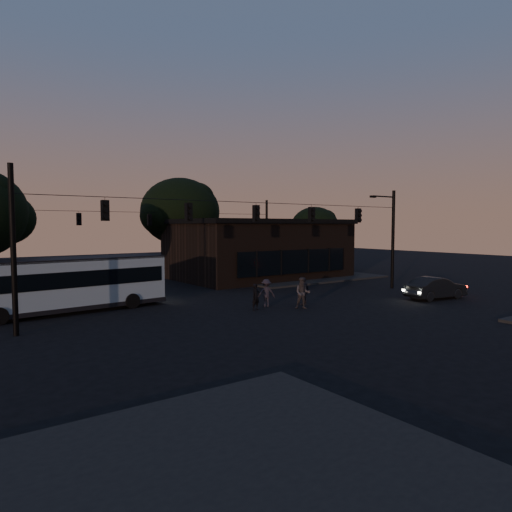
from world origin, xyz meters
TOP-DOWN VIEW (x-y plane):
  - ground at (0.00, 0.00)m, footprint 120.00×120.00m
  - sidewalk_far_right at (12.00, 14.00)m, footprint 14.00×10.00m
  - building at (9.00, 15.97)m, footprint 15.40×10.41m
  - tree_behind at (4.00, 22.00)m, footprint 7.60×7.60m
  - tree_right at (18.00, 18.00)m, footprint 5.20×5.20m
  - signal_rig_near at (0.00, 4.00)m, footprint 26.24×0.30m
  - signal_rig_far at (0.00, 20.00)m, footprint 26.24×0.30m
  - bus at (-9.71, 8.36)m, footprint 10.95×3.42m
  - car at (11.03, -0.98)m, footprint 4.58×2.10m
  - pedestrian_a at (-0.94, 2.72)m, footprint 0.61×0.45m
  - pedestrian_b at (1.54, 1.52)m, footprint 1.13×1.10m
  - pedestrian_c at (2.46, 2.40)m, footprint 1.07×0.71m
  - pedestrian_d at (0.26, 3.31)m, footprint 1.22×1.01m

SIDE VIEW (x-z plane):
  - ground at x=0.00m, z-range 0.00..0.00m
  - sidewalk_far_right at x=12.00m, z-range 0.00..0.15m
  - car at x=11.03m, z-range 0.00..1.45m
  - pedestrian_a at x=-0.94m, z-range 0.00..1.52m
  - pedestrian_d at x=0.26m, z-range 0.00..1.64m
  - pedestrian_c at x=2.46m, z-range 0.00..1.69m
  - pedestrian_b at x=1.54m, z-range 0.00..1.83m
  - bus at x=-9.71m, z-range 0.19..3.22m
  - building at x=9.00m, z-range 0.01..5.41m
  - signal_rig_far at x=0.00m, z-range 0.45..7.95m
  - signal_rig_near at x=0.00m, z-range 0.70..8.20m
  - tree_right at x=18.00m, z-range 1.20..8.06m
  - tree_behind at x=4.00m, z-range 1.48..10.91m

